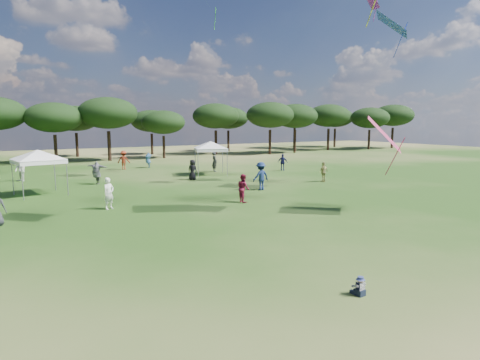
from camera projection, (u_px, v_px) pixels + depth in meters
name	position (u px, v px, depth m)	size (l,w,h in m)	color
ground	(411.00, 332.00, 8.80)	(140.00, 140.00, 0.00)	#2A4D17
tree_line	(95.00, 116.00, 49.77)	(108.78, 17.63, 7.77)	black
tent_left	(38.00, 152.00, 25.11)	(5.42, 5.42, 3.18)	gray
tent_right	(211.00, 143.00, 34.98)	(5.13, 5.13, 3.26)	gray
toddler	(360.00, 287.00, 10.67)	(0.35, 0.39, 0.52)	black
festival_crowd	(123.00, 172.00, 30.21)	(28.64, 21.65, 1.92)	#8D6B4D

